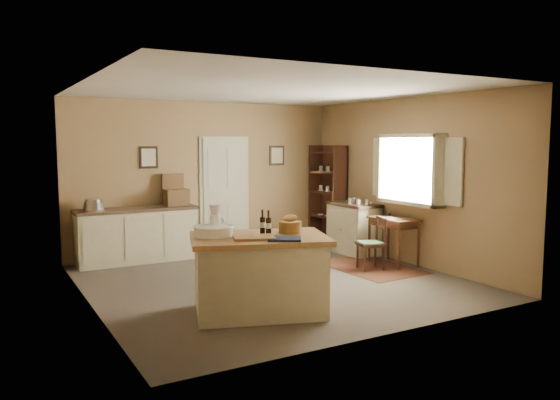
# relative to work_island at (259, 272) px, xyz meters

# --- Properties ---
(ground) EXTENTS (5.00, 5.00, 0.00)m
(ground) POSITION_rel_work_island_xyz_m (0.84, 1.20, -0.48)
(ground) COLOR #61564A
(ground) RESTS_ON ground
(wall_back) EXTENTS (5.00, 0.10, 2.70)m
(wall_back) POSITION_rel_work_island_xyz_m (0.84, 3.70, 0.87)
(wall_back) COLOR brown
(wall_back) RESTS_ON ground
(wall_front) EXTENTS (5.00, 0.10, 2.70)m
(wall_front) POSITION_rel_work_island_xyz_m (0.84, -1.30, 0.87)
(wall_front) COLOR brown
(wall_front) RESTS_ON ground
(wall_left) EXTENTS (0.10, 5.00, 2.70)m
(wall_left) POSITION_rel_work_island_xyz_m (-1.66, 1.20, 0.87)
(wall_left) COLOR brown
(wall_left) RESTS_ON ground
(wall_right) EXTENTS (0.10, 5.00, 2.70)m
(wall_right) POSITION_rel_work_island_xyz_m (3.34, 1.20, 0.87)
(wall_right) COLOR brown
(wall_right) RESTS_ON ground
(ceiling) EXTENTS (5.00, 5.00, 0.00)m
(ceiling) POSITION_rel_work_island_xyz_m (0.84, 1.20, 2.22)
(ceiling) COLOR silver
(ceiling) RESTS_ON wall_back
(door) EXTENTS (0.97, 0.06, 2.11)m
(door) POSITION_rel_work_island_xyz_m (1.19, 3.67, 0.57)
(door) COLOR beige
(door) RESTS_ON ground
(framed_prints) EXTENTS (2.82, 0.02, 0.38)m
(framed_prints) POSITION_rel_work_island_xyz_m (1.04, 3.68, 1.24)
(framed_prints) COLOR black
(framed_prints) RESTS_ON ground
(window) EXTENTS (0.25, 1.99, 1.12)m
(window) POSITION_rel_work_island_xyz_m (3.27, 1.00, 1.07)
(window) COLOR beige
(window) RESTS_ON ground
(work_island) EXTENTS (1.80, 1.45, 1.20)m
(work_island) POSITION_rel_work_island_xyz_m (0.00, 0.00, 0.00)
(work_island) COLOR beige
(work_island) RESTS_ON ground
(sideboard) EXTENTS (1.98, 0.56, 1.18)m
(sideboard) POSITION_rel_work_island_xyz_m (-0.50, 3.40, -0.00)
(sideboard) COLOR beige
(sideboard) RESTS_ON ground
(rug) EXTENTS (1.15, 1.63, 0.01)m
(rug) POSITION_rel_work_island_xyz_m (2.59, 1.15, -0.48)
(rug) COLOR #492417
(rug) RESTS_ON ground
(writing_desk) EXTENTS (0.49, 0.80, 0.82)m
(writing_desk) POSITION_rel_work_island_xyz_m (3.04, 1.15, 0.18)
(writing_desk) COLOR #361C10
(writing_desk) RESTS_ON ground
(desk_chair) EXTENTS (0.46, 0.46, 0.80)m
(desk_chair) POSITION_rel_work_island_xyz_m (2.50, 1.06, -0.08)
(desk_chair) COLOR black
(desk_chair) RESTS_ON ground
(right_cabinet) EXTENTS (0.55, 0.99, 0.99)m
(right_cabinet) POSITION_rel_work_island_xyz_m (3.04, 2.21, -0.02)
(right_cabinet) COLOR beige
(right_cabinet) RESTS_ON ground
(shelving_unit) EXTENTS (0.33, 0.86, 1.91)m
(shelving_unit) POSITION_rel_work_island_xyz_m (3.19, 3.20, 0.47)
(shelving_unit) COLOR black
(shelving_unit) RESTS_ON ground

